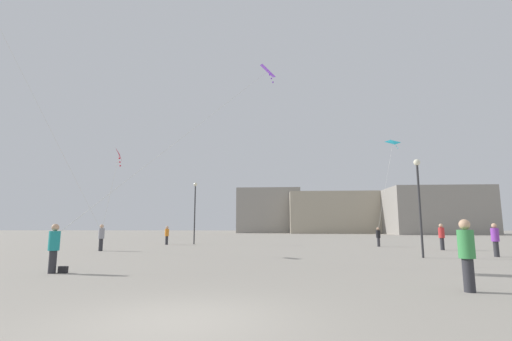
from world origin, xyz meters
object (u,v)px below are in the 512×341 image
at_px(person_in_teal, 54,246).
at_px(person_in_orange, 167,234).
at_px(building_left_hall, 269,211).
at_px(handbag_beside_flyer, 63,270).
at_px(person_in_green, 467,252).
at_px(kite_cyan_delta, 393,144).
at_px(lamppost_east, 419,191).
at_px(person_in_red, 442,235).
at_px(lamppost_west, 195,203).
at_px(kite_violet_delta, 266,73).
at_px(kite_crimson_delta, 119,156).
at_px(person_in_grey, 101,236).
at_px(person_in_purple, 495,238).
at_px(person_in_black, 378,236).
at_px(building_centre_hall, 340,213).
at_px(building_right_hall, 431,211).

xyz_separation_m(person_in_teal, person_in_orange, (-2.26, 20.57, -0.03)).
xyz_separation_m(building_left_hall, handbag_beside_flyer, (-4.95, -87.57, -5.65)).
height_order(person_in_green, handbag_beside_flyer, person_in_green).
bearing_deg(person_in_orange, kite_cyan_delta, -127.42).
relative_size(kite_cyan_delta, lamppost_east, 1.64).
bearing_deg(person_in_red, lamppost_west, 16.93).
bearing_deg(kite_violet_delta, building_left_hall, 91.47).
distance_m(person_in_red, building_left_hall, 74.90).
height_order(person_in_red, lamppost_east, lamppost_east).
bearing_deg(lamppost_east, building_left_hall, 97.37).
bearing_deg(lamppost_west, person_in_teal, -90.12).
distance_m(kite_crimson_delta, handbag_beside_flyer, 10.59).
xyz_separation_m(person_in_grey, lamppost_east, (19.74, -4.22, 2.55)).
height_order(person_in_red, building_left_hall, building_left_hall).
distance_m(building_left_hall, handbag_beside_flyer, 87.89).
bearing_deg(person_in_orange, lamppost_east, -168.79).
xyz_separation_m(person_in_purple, building_left_hall, (-14.62, 79.27, 4.77)).
bearing_deg(person_in_black, person_in_purple, -142.26).
bearing_deg(person_in_grey, person_in_red, 60.11).
bearing_deg(building_centre_hall, building_right_hall, -32.73).
xyz_separation_m(person_in_green, building_right_hall, (28.42, 73.13, 3.93)).
bearing_deg(lamppost_east, person_in_red, 60.14).
xyz_separation_m(kite_violet_delta, building_left_hall, (-2.03, 78.76, -5.43)).
relative_size(person_in_grey, building_left_hall, 0.11).
xyz_separation_m(person_in_teal, lamppost_west, (0.04, 21.58, 2.87)).
bearing_deg(person_in_purple, lamppost_east, 80.42).
bearing_deg(lamppost_east, lamppost_west, 138.04).
distance_m(person_in_black, handbag_beside_flyer, 24.40).
bearing_deg(building_centre_hall, kite_crimson_delta, -108.93).
height_order(person_in_teal, lamppost_east, lamppost_east).
bearing_deg(building_right_hall, person_in_black, -115.89).
bearing_deg(kite_crimson_delta, person_in_orange, 92.41).
bearing_deg(lamppost_east, person_in_green, -104.91).
relative_size(person_in_black, kite_crimson_delta, 0.31).
bearing_deg(kite_cyan_delta, kite_crimson_delta, -146.38).
xyz_separation_m(building_left_hall, building_right_hall, (36.00, -17.48, -0.84)).
bearing_deg(kite_cyan_delta, lamppost_west, -177.04).
bearing_deg(building_right_hall, kite_violet_delta, -119.00).
bearing_deg(building_left_hall, person_in_red, -79.01).
relative_size(person_in_green, lamppost_east, 0.34).
xyz_separation_m(person_in_green, person_in_black, (3.37, 21.53, -0.14)).
bearing_deg(person_in_orange, handbag_beside_flyer, 144.50).
bearing_deg(person_in_black, kite_crimson_delta, 136.70).
height_order(person_in_purple, building_right_hall, building_right_hall).
relative_size(person_in_green, building_centre_hall, 0.07).
distance_m(person_in_purple, building_right_hall, 65.50).
height_order(person_in_orange, kite_cyan_delta, kite_cyan_delta).
bearing_deg(person_in_black, person_in_orange, 101.81).
height_order(person_in_teal, person_in_black, person_in_teal).
height_order(person_in_teal, kite_cyan_delta, kite_cyan_delta).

